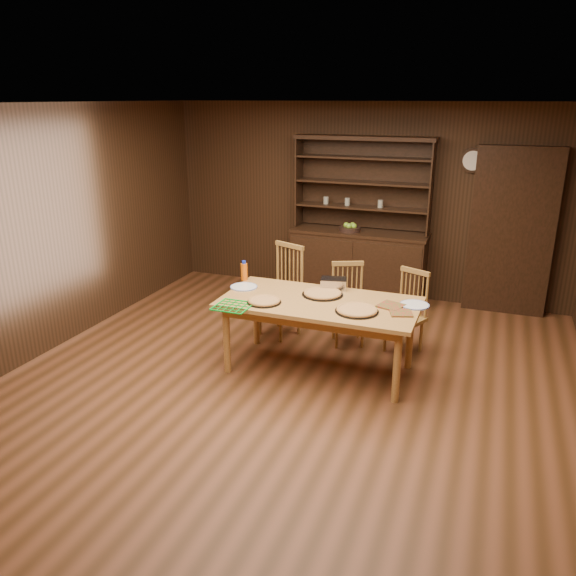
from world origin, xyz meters
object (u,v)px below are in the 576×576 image
at_px(dining_table, 320,308).
at_px(chair_left, 284,287).
at_px(china_hutch, 358,256).
at_px(chair_center, 348,301).
at_px(chair_right, 408,309).
at_px(juice_bottle, 244,271).

xyz_separation_m(dining_table, chair_left, (-0.68, 0.77, -0.10)).
xyz_separation_m(china_hutch, chair_center, (0.25, -1.50, -0.11)).
bearing_deg(china_hutch, chair_left, -108.33).
distance_m(chair_left, chair_center, 0.76).
xyz_separation_m(china_hutch, chair_right, (0.93, -1.50, -0.12)).
bearing_deg(china_hutch, dining_table, -85.76).
xyz_separation_m(chair_center, chair_right, (0.67, -0.01, -0.00)).
height_order(china_hutch, juice_bottle, china_hutch).
bearing_deg(juice_bottle, china_hutch, 67.61).
relative_size(china_hutch, juice_bottle, 10.11).
height_order(chair_left, chair_center, chair_left).
xyz_separation_m(china_hutch, dining_table, (0.17, -2.30, 0.08)).
height_order(china_hutch, chair_right, china_hutch).
bearing_deg(chair_left, chair_center, 23.68).
distance_m(chair_center, juice_bottle, 1.21).
xyz_separation_m(chair_center, juice_bottle, (-1.06, -0.46, 0.36)).
xyz_separation_m(china_hutch, juice_bottle, (-0.81, -1.95, 0.25)).
xyz_separation_m(chair_right, juice_bottle, (-1.73, -0.45, 0.37)).
distance_m(china_hutch, juice_bottle, 2.13).
relative_size(dining_table, chair_left, 1.81).
bearing_deg(chair_center, dining_table, -119.36).
bearing_deg(dining_table, chair_left, 131.14).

